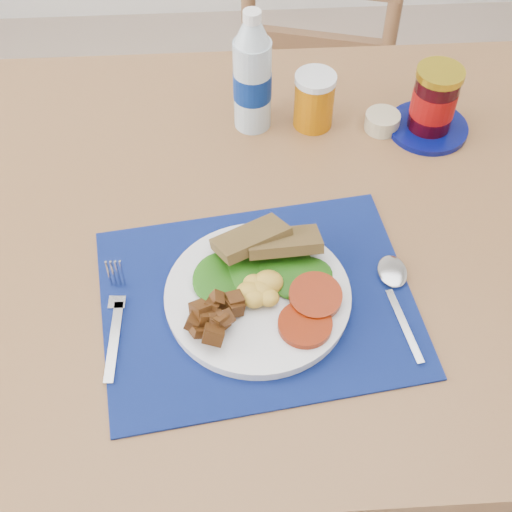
{
  "coord_description": "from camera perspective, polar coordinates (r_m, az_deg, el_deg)",
  "views": [
    {
      "loc": [
        -0.21,
        -0.53,
        1.57
      ],
      "look_at": [
        -0.17,
        0.09,
        0.8
      ],
      "focal_mm": 50.0,
      "sensor_mm": 36.0,
      "label": 1
    }
  ],
  "objects": [
    {
      "name": "ramekin",
      "position": [
        1.27,
        10.06,
        10.54
      ],
      "size": [
        0.06,
        0.06,
        0.03
      ],
      "primitive_type": "cylinder",
      "color": "tan",
      "rests_on": "table"
    },
    {
      "name": "spoon",
      "position": [
        1.03,
        11.11,
        -2.54
      ],
      "size": [
        0.04,
        0.18,
        0.01
      ],
      "rotation": [
        0.0,
        0.0,
        0.17
      ],
      "color": "#B2B5BA",
      "rests_on": "placemat"
    },
    {
      "name": "chair_far",
      "position": [
        1.81,
        5.12,
        15.25
      ],
      "size": [
        0.45,
        0.44,
        1.01
      ],
      "rotation": [
        0.0,
        0.0,
        2.88
      ],
      "color": "brown",
      "rests_on": "ground"
    },
    {
      "name": "placemat",
      "position": [
        1.0,
        0.14,
        -3.64
      ],
      "size": [
        0.47,
        0.39,
        0.0
      ],
      "primitive_type": "cube",
      "rotation": [
        0.0,
        0.0,
        0.13
      ],
      "color": "black",
      "rests_on": "table"
    },
    {
      "name": "table",
      "position": [
        1.18,
        8.11,
        0.3
      ],
      "size": [
        1.4,
        0.9,
        0.75
      ],
      "color": "brown",
      "rests_on": "ground"
    },
    {
      "name": "jam_on_saucer",
      "position": [
        1.26,
        13.99,
        11.67
      ],
      "size": [
        0.14,
        0.14,
        0.12
      ],
      "color": "#050B54",
      "rests_on": "table"
    },
    {
      "name": "juice_glass",
      "position": [
        1.24,
        4.66,
        12.2
      ],
      "size": [
        0.07,
        0.07,
        0.09
      ],
      "primitive_type": "cylinder",
      "color": "#AE5E04",
      "rests_on": "table"
    },
    {
      "name": "water_bottle",
      "position": [
        1.21,
        -0.29,
        14.07
      ],
      "size": [
        0.06,
        0.06,
        0.22
      ],
      "color": "#ADBFCC",
      "rests_on": "table"
    },
    {
      "name": "fork",
      "position": [
        1.0,
        -11.14,
        -4.76
      ],
      "size": [
        0.03,
        0.18,
        0.0
      ],
      "rotation": [
        0.0,
        0.0,
        -0.05
      ],
      "color": "#B2B5BA",
      "rests_on": "placemat"
    },
    {
      "name": "breakfast_plate",
      "position": [
        0.99,
        -0.14,
        -3.16
      ],
      "size": [
        0.26,
        0.26,
        0.06
      ],
      "rotation": [
        0.0,
        0.0,
        0.31
      ],
      "color": "silver",
      "rests_on": "placemat"
    }
  ]
}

